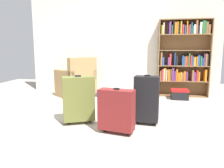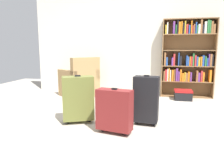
# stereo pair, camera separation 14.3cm
# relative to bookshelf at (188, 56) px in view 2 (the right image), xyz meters

# --- Properties ---
(ground_plane) EXTENTS (8.02, 8.02, 0.00)m
(ground_plane) POSITION_rel_bookshelf_xyz_m (-1.42, -2.02, -0.92)
(ground_plane) COLOR #B2A899
(back_wall) EXTENTS (4.58, 0.10, 2.60)m
(back_wall) POSITION_rel_bookshelf_xyz_m (-1.42, 0.19, 0.38)
(back_wall) COLOR beige
(back_wall) RESTS_ON ground
(bookshelf) EXTENTS (1.13, 0.26, 1.73)m
(bookshelf) POSITION_rel_bookshelf_xyz_m (0.00, 0.00, 0.00)
(bookshelf) COLOR brown
(bookshelf) RESTS_ON ground
(armchair) EXTENTS (0.98, 0.98, 0.90)m
(armchair) POSITION_rel_bookshelf_xyz_m (-2.40, -0.44, -0.61)
(armchair) COLOR #9E7A4C
(armchair) RESTS_ON ground
(mug) EXTENTS (0.12, 0.08, 0.10)m
(mug) POSITION_rel_bookshelf_xyz_m (-1.90, -0.41, -0.88)
(mug) COLOR #1959A5
(mug) RESTS_ON ground
(storage_box) EXTENTS (0.36, 0.28, 0.22)m
(storage_box) POSITION_rel_bookshelf_xyz_m (-0.10, -0.35, -0.81)
(storage_box) COLOR black
(storage_box) RESTS_ON ground
(suitcase_black) EXTENTS (0.37, 0.25, 0.72)m
(suitcase_black) POSITION_rel_bookshelf_xyz_m (-0.81, -2.06, -0.55)
(suitcase_black) COLOR black
(suitcase_black) RESTS_ON ground
(suitcase_olive) EXTENTS (0.51, 0.39, 0.71)m
(suitcase_olive) POSITION_rel_bookshelf_xyz_m (-1.79, -2.17, -0.55)
(suitcase_olive) COLOR brown
(suitcase_olive) RESTS_ON ground
(suitcase_dark_red) EXTENTS (0.48, 0.28, 0.60)m
(suitcase_dark_red) POSITION_rel_bookshelf_xyz_m (-1.19, -2.47, -0.61)
(suitcase_dark_red) COLOR maroon
(suitcase_dark_red) RESTS_ON ground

